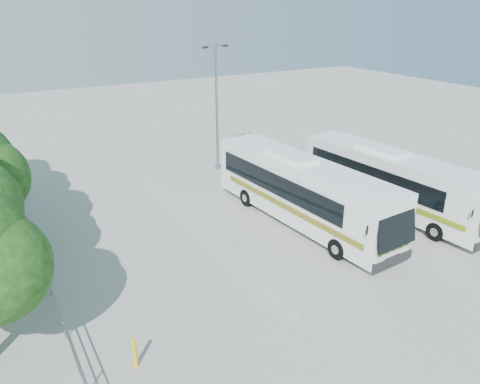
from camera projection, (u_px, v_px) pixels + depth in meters
ground at (261, 237)px, 23.42m from camera, size 100.00×100.00×0.00m
kerb_divider at (203, 231)px, 23.93m from camera, size 0.40×16.00×0.15m
railing at (34, 238)px, 21.73m from camera, size 0.06×22.00×1.00m
coach_main at (302, 190)px, 24.35m from camera, size 3.32×12.36×3.39m
coach_adjacent at (393, 181)px, 25.87m from camera, size 3.23×11.84×3.25m
lamppost at (217, 102)px, 31.29m from camera, size 2.08×0.67×8.57m
bollard at (135, 353)px, 14.94m from camera, size 0.17×0.17×1.07m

